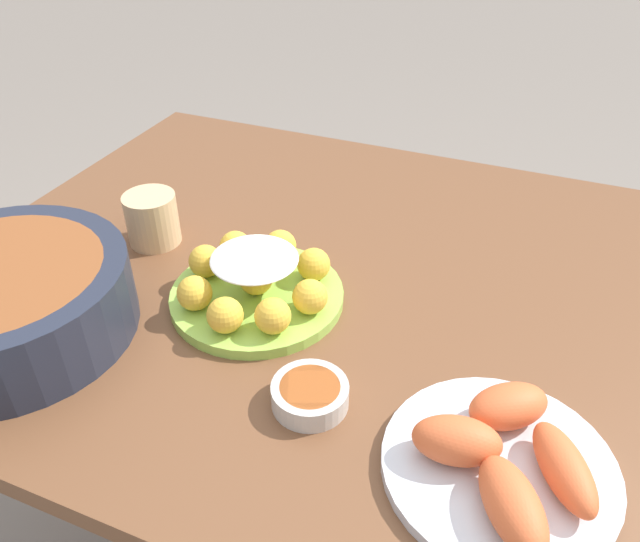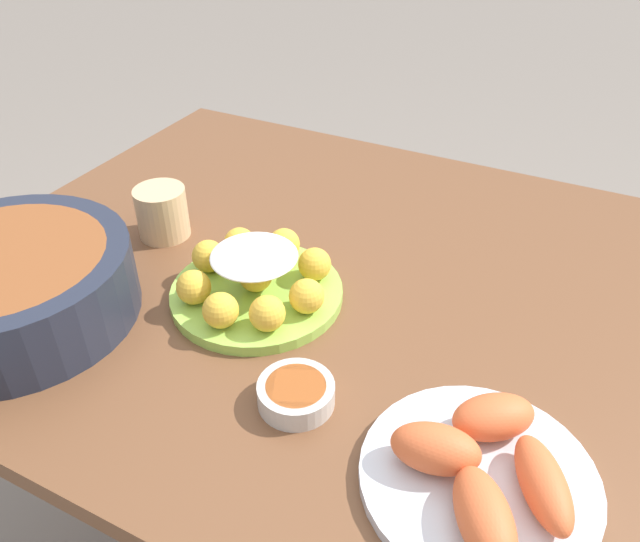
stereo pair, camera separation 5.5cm
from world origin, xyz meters
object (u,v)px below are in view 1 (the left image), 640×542
Objects in this scene: serving_bowl at (4,299)px; cup_far at (152,219)px; dining_table at (377,337)px; sauce_bowl at (310,394)px; cake_plate at (256,284)px; seafood_platter at (503,460)px.

cup_far is at bearing -100.69° from serving_bowl.
cup_far is (0.37, 0.02, 0.14)m from dining_table.
sauce_bowl is at bearing 148.46° from cup_far.
cake_plate is at bearing -146.48° from serving_bowl.
cup_far is at bearing -22.16° from seafood_platter.
dining_table is at bearing -146.77° from serving_bowl.
serving_bowl reaches higher than sauce_bowl.
dining_table is 0.40m from cup_far.
dining_table is 15.72× the size of cup_far.
cake_plate is 0.75× the size of serving_bowl.
serving_bowl is at bearing 1.51° from seafood_platter.
serving_bowl is 0.63m from seafood_platter.
seafood_platter reaches higher than sauce_bowl.
serving_bowl is at bearing 4.26° from sauce_bowl.
cake_plate reaches higher than seafood_platter.
sauce_bowl is 1.09× the size of cup_far.
cup_far is at bearing -19.09° from cake_plate.
seafood_platter is 2.95× the size of cup_far.
sauce_bowl is 0.37× the size of seafood_platter.
serving_bowl is 3.93× the size of cup_far.
sauce_bowl is 0.22m from seafood_platter.
seafood_platter is (-0.22, 0.01, 0.01)m from sauce_bowl.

